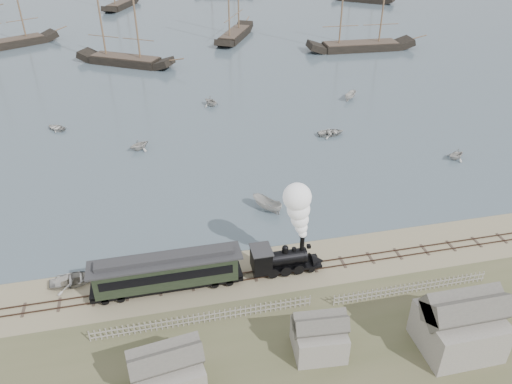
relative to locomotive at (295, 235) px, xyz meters
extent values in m
plane|color=gray|center=(-2.89, 2.00, -4.21)|extent=(600.00, 600.00, 0.00)
cube|color=#3D2B21|center=(-2.89, -0.50, -4.11)|extent=(120.00, 0.08, 0.12)
cube|color=#3D2B21|center=(-2.89, 0.50, -4.11)|extent=(120.00, 0.08, 0.12)
cube|color=#3C2F26|center=(-2.89, 0.00, -4.18)|extent=(120.00, 1.80, 0.06)
cube|color=black|center=(-0.74, 0.00, -3.51)|extent=(6.62, 1.95, 0.24)
cylinder|color=black|center=(-1.13, 0.00, -2.54)|extent=(4.09, 1.46, 1.46)
cube|color=black|center=(-3.27, 0.00, -2.34)|extent=(1.75, 2.14, 2.24)
cube|color=#2D2D30|center=(-3.27, 0.00, -1.17)|extent=(1.95, 2.34, 0.12)
cylinder|color=black|center=(0.72, 0.00, -1.22)|extent=(0.43, 0.43, 1.56)
sphere|color=black|center=(-0.94, 0.00, -1.40)|extent=(0.62, 0.62, 0.62)
cone|color=black|center=(2.38, 0.00, -3.61)|extent=(1.36, 1.95, 1.95)
cube|color=black|center=(1.40, 0.00, -1.56)|extent=(0.34, 0.34, 0.34)
cube|color=black|center=(-12.14, 0.00, -3.50)|extent=(13.81, 2.27, 0.35)
cube|color=black|center=(-12.14, 0.00, -2.12)|extent=(12.83, 2.47, 2.47)
cube|color=black|center=(-12.14, -1.25, -1.88)|extent=(11.84, 0.06, 0.89)
cube|color=black|center=(-12.14, 1.25, -1.88)|extent=(11.84, 0.06, 0.89)
cube|color=#2D2D30|center=(-12.14, 0.00, -0.84)|extent=(13.81, 2.66, 0.18)
cube|color=#2D2D30|center=(-12.14, 0.00, -0.54)|extent=(12.33, 1.18, 0.44)
imported|color=#B9B6B0|center=(-20.81, 2.67, -3.77)|extent=(3.56, 4.61, 0.88)
imported|color=#B9B6B0|center=(-14.03, 29.80, -3.34)|extent=(3.87, 4.01, 1.62)
imported|color=#B9B6B0|center=(-0.07, 10.69, -3.37)|extent=(4.06, 3.71, 1.55)
imported|color=#B9B6B0|center=(14.19, 28.39, -3.72)|extent=(3.19, 4.28, 0.85)
imported|color=#B9B6B0|center=(28.21, 17.33, -3.40)|extent=(3.28, 3.51, 1.50)
imported|color=#B9B6B0|center=(22.53, 41.66, -3.49)|extent=(3.26, 3.33, 1.31)
imported|color=#B9B6B0|center=(-26.35, 39.60, -3.80)|extent=(3.98, 4.03, 0.69)
imported|color=#B9B6B0|center=(-1.76, 44.03, -3.31)|extent=(4.12, 3.95, 1.68)
camera|label=1|loc=(-11.85, -35.85, 27.84)|focal=35.00mm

